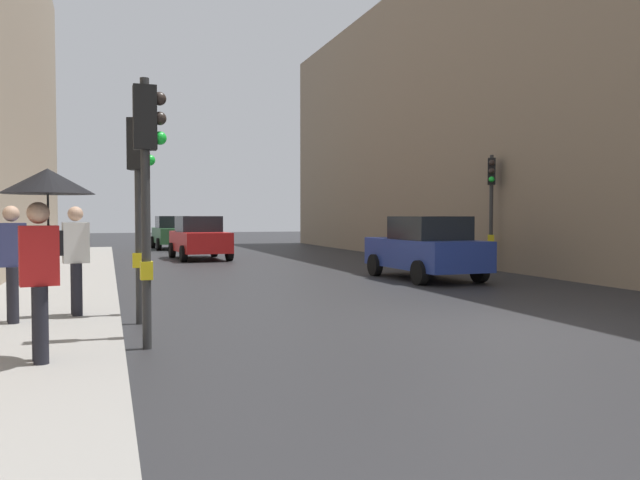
# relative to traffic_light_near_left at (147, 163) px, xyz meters

# --- Properties ---
(ground_plane) EXTENTS (120.00, 120.00, 0.00)m
(ground_plane) POSITION_rel_traffic_light_near_left_xyz_m (5.53, 0.04, -2.48)
(ground_plane) COLOR #28282B
(sidewalk_kerb) EXTENTS (2.57, 40.00, 0.16)m
(sidewalk_kerb) POSITION_rel_traffic_light_near_left_xyz_m (-1.61, 6.04, -2.40)
(sidewalk_kerb) COLOR gray
(sidewalk_kerb) RESTS_ON ground
(building_facade_right) EXTENTS (12.00, 35.80, 11.54)m
(building_facade_right) POSITION_rel_traffic_light_near_left_xyz_m (17.39, 13.05, 3.29)
(building_facade_right) COLOR gray
(building_facade_right) RESTS_ON ground
(traffic_light_near_left) EXTENTS (0.43, 0.24, 3.59)m
(traffic_light_near_left) POSITION_rel_traffic_light_near_left_xyz_m (0.00, 0.00, 0.00)
(traffic_light_near_left) COLOR #2D2D2D
(traffic_light_near_left) RESTS_ON ground
(traffic_light_near_right) EXTENTS (0.45, 0.33, 3.46)m
(traffic_light_near_right) POSITION_rel_traffic_light_near_left_xyz_m (-0.00, 2.05, -0.09)
(traffic_light_near_right) COLOR #2D2D2D
(traffic_light_near_right) RESTS_ON ground
(traffic_light_mid_street) EXTENTS (0.37, 0.44, 3.70)m
(traffic_light_mid_street) POSITION_rel_traffic_light_near_left_xyz_m (11.07, 8.75, 0.08)
(traffic_light_mid_street) COLOR #2D2D2D
(traffic_light_mid_street) RESTS_ON ground
(car_blue_van) EXTENTS (2.11, 4.25, 1.76)m
(car_blue_van) POSITION_rel_traffic_light_near_left_xyz_m (7.92, 7.17, -1.60)
(car_blue_van) COLOR navy
(car_blue_van) RESTS_ON ground
(car_green_estate) EXTENTS (2.15, 4.27, 1.76)m
(car_green_estate) POSITION_rel_traffic_light_near_left_xyz_m (2.80, 26.13, -1.60)
(car_green_estate) COLOR #2D6038
(car_green_estate) RESTS_ON ground
(car_red_sedan) EXTENTS (2.23, 4.31, 1.76)m
(car_red_sedan) POSITION_rel_traffic_light_near_left_xyz_m (3.05, 17.53, -1.60)
(car_red_sedan) COLOR red
(car_red_sedan) RESTS_ON ground
(pedestrian_with_umbrella) EXTENTS (1.00, 1.00, 2.14)m
(pedestrian_with_umbrella) POSITION_rel_traffic_light_near_left_xyz_m (-1.16, -1.13, -0.64)
(pedestrian_with_umbrella) COLOR black
(pedestrian_with_umbrella) RESTS_ON sidewalk_kerb
(pedestrian_with_black_backpack) EXTENTS (0.63, 0.38, 1.77)m
(pedestrian_with_black_backpack) POSITION_rel_traffic_light_near_left_xyz_m (-1.05, 2.30, -1.32)
(pedestrian_with_black_backpack) COLOR black
(pedestrian_with_black_backpack) RESTS_ON sidewalk_kerb
(pedestrian_with_grey_backpack) EXTENTS (0.64, 0.39, 1.77)m
(pedestrian_with_grey_backpack) POSITION_rel_traffic_light_near_left_xyz_m (-1.93, 1.82, -1.32)
(pedestrian_with_grey_backpack) COLOR black
(pedestrian_with_grey_backpack) RESTS_ON sidewalk_kerb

